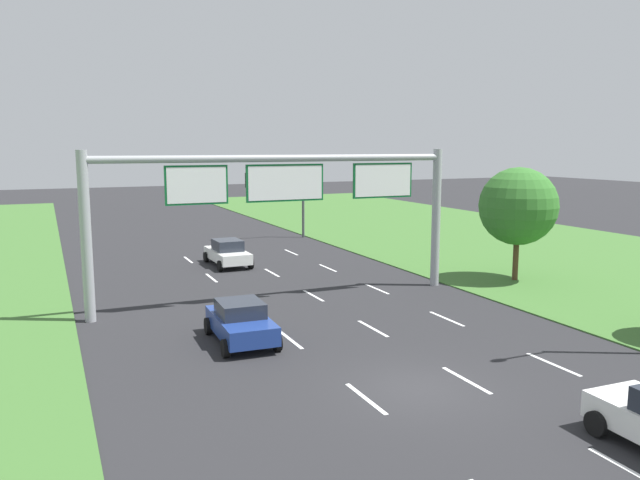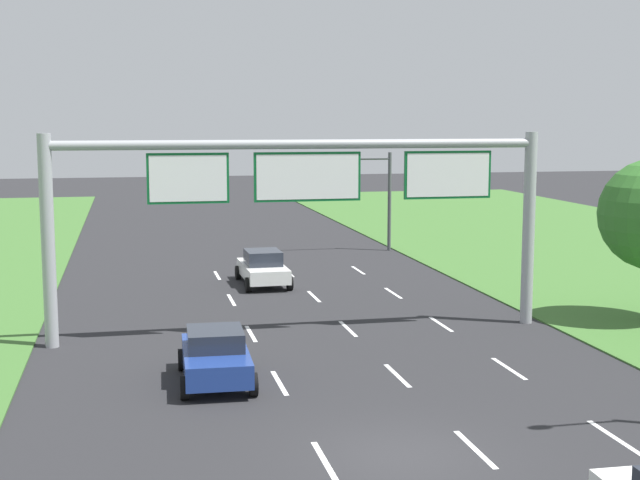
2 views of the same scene
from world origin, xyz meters
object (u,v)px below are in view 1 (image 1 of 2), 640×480
object	(u,v)px
car_near_red	(228,253)
roadside_tree_mid	(518,206)
sign_gantry	(286,195)
car_mid_lane	(241,322)
traffic_light_mast	(280,189)

from	to	relation	value
car_near_red	roadside_tree_mid	bearing A→B (deg)	-39.80
car_near_red	sign_gantry	size ratio (longest dim) A/B	0.25
sign_gantry	roadside_tree_mid	world-z (taller)	sign_gantry
car_mid_lane	roadside_tree_mid	distance (m)	17.34
sign_gantry	traffic_light_mast	xyz separation A→B (m)	(6.51, 18.62, -1.09)
car_near_red	sign_gantry	bearing A→B (deg)	-89.82
car_near_red	roadside_tree_mid	distance (m)	16.92
car_near_red	traffic_light_mast	distance (m)	11.63
car_near_red	car_mid_lane	world-z (taller)	car_near_red
car_near_red	sign_gantry	distance (m)	10.49
sign_gantry	traffic_light_mast	size ratio (longest dim) A/B	3.08
car_near_red	car_mid_lane	distance (m)	15.14
car_near_red	roadside_tree_mid	xyz separation A→B (m)	(12.93, -10.43, 3.22)
traffic_light_mast	roadside_tree_mid	world-z (taller)	roadside_tree_mid
sign_gantry	roadside_tree_mid	xyz separation A→B (m)	(12.74, -0.82, -0.96)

